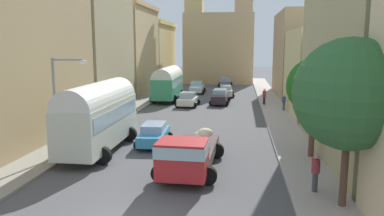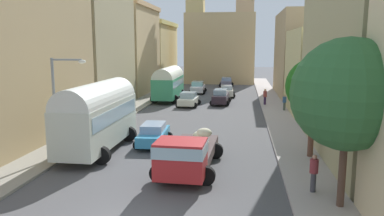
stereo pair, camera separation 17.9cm
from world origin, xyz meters
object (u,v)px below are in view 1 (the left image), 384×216
Objects in this scene: pedestrian_1 at (315,172)px; parked_bus_1 at (168,82)px; car_1 at (226,91)px; pedestrian_0 at (264,96)px; parked_bus_0 at (99,113)px; car_2 at (225,82)px; car_5 at (197,87)px; car_3 at (154,134)px; pedestrian_2 at (284,102)px; car_0 at (220,97)px; streetlamp_near at (60,98)px; car_4 at (188,99)px; cargo_truck_0 at (189,153)px.

parked_bus_1 is at bearing 113.52° from pedestrian_1.
pedestrian_0 reaches higher than car_1.
parked_bus_0 reaches higher than car_2.
car_1 is 2.22× the size of pedestrian_1.
pedestrian_0 reaches higher than pedestrian_1.
parked_bus_0 reaches higher than car_5.
car_2 is 2.20× the size of pedestrian_1.
pedestrian_1 is at bearing -38.96° from car_3.
pedestrian_2 is (6.11, -10.03, 0.23)m from car_1.
pedestrian_2 is at bearing -73.29° from car_2.
car_0 is 0.98× the size of car_5.
car_5 is at bearing 84.80° from parked_bus_0.
parked_bus_0 is 3.88m from car_3.
pedestrian_0 is at bearing -56.10° from car_1.
streetlamp_near reaches higher than car_0.
streetlamp_near is (-1.48, -23.66, 1.37)m from parked_bus_1.
car_0 is 23.00m from streetlamp_near.
car_4 reaches higher than car_1.
car_2 is at bearing 92.57° from car_1.
car_4 is 8.26m from pedestrian_0.
car_2 is at bearing 97.45° from pedestrian_1.
car_0 is (0.31, 23.02, -0.29)m from cargo_truck_0.
parked_bus_1 is 1.18× the size of cargo_truck_0.
parked_bus_1 is at bearing -109.99° from car_5.
streetlamp_near is (-12.59, -21.04, 2.50)m from pedestrian_0.
car_1 is 7.92m from pedestrian_0.
cargo_truck_0 is 1.24× the size of streetlamp_near.
pedestrian_1 is at bearing -80.67° from car_1.
car_0 is 25.50m from pedestrian_1.
car_2 is at bearing 80.75° from parked_bus_0.
car_5 is (2.61, 7.18, -1.37)m from parked_bus_1.
parked_bus_0 is 2.03× the size of car_1.
parked_bus_1 is at bearing 126.11° from car_4.
parked_bus_1 is at bearing 86.42° from streetlamp_near.
car_0 is at bearing 102.42° from pedestrian_1.
pedestrian_0 is at bearing -5.20° from car_0.
car_1 is (6.71, 25.75, -1.63)m from parked_bus_0.
pedestrian_2 is (10.18, -13.27, 0.16)m from car_5.
cargo_truck_0 is (6.01, -3.41, -1.25)m from parked_bus_0.
pedestrian_2 is at bearing 70.41° from cargo_truck_0.
parked_bus_0 reaches higher than pedestrian_0.
car_3 is (2.99, 1.84, -1.64)m from parked_bus_0.
streetlamp_near is (-4.45, -3.70, 2.81)m from car_3.
car_1 is 11.74m from pedestrian_2.
cargo_truck_0 is 1.86× the size of car_4.
car_1 is 2.36× the size of pedestrian_2.
parked_bus_1 is at bearing -149.48° from car_1.
car_3 is at bearing -98.85° from car_1.
cargo_truck_0 is 41.28m from car_2.
car_0 is (6.30, -2.19, -1.34)m from parked_bus_1.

